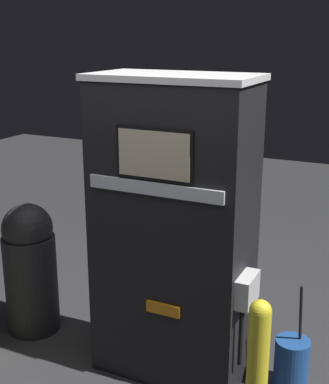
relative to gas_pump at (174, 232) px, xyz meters
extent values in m
cube|color=black|center=(0.00, 0.00, -0.47)|extent=(1.00, 0.54, 1.10)
cube|color=black|center=(0.00, 0.00, 0.53)|extent=(1.00, 0.54, 0.89)
cube|color=silver|center=(0.00, 0.00, 0.99)|extent=(1.03, 0.57, 0.04)
cube|color=black|center=(0.00, -0.27, 0.57)|extent=(0.49, 0.01, 0.31)
cube|color=beige|center=(0.00, -0.28, 0.57)|extent=(0.46, 0.01, 0.28)
cube|color=silver|center=(0.00, -0.28, 0.36)|extent=(0.88, 0.02, 0.08)
cube|color=orange|center=(0.06, -0.28, -0.41)|extent=(0.23, 0.02, 0.07)
cube|color=silver|center=(0.54, -0.11, -0.25)|extent=(0.09, 0.24, 0.19)
cylinder|color=black|center=(0.54, -0.19, -0.53)|extent=(0.03, 0.03, 0.38)
sphere|color=yellow|center=(0.77, -0.64, -0.07)|extent=(0.11, 0.11, 0.11)
cylinder|color=#232326|center=(-1.22, -0.01, -0.63)|extent=(0.41, 0.41, 0.78)
sphere|color=#232326|center=(-1.22, -0.01, -0.17)|extent=(0.39, 0.39, 0.39)
cylinder|color=#1E478C|center=(0.80, 0.14, -0.85)|extent=(0.23, 0.23, 0.34)
cylinder|color=black|center=(0.83, 0.14, -0.47)|extent=(0.02, 0.11, 0.44)
camera|label=1|loc=(1.37, -2.97, 1.24)|focal=50.00mm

